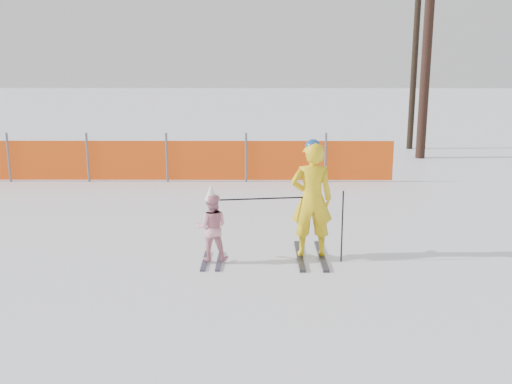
# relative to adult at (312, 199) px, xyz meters

# --- Properties ---
(ground) EXTENTS (120.00, 120.00, 0.00)m
(ground) POSITION_rel_adult_xyz_m (-0.85, -0.32, -0.93)
(ground) COLOR white
(ground) RESTS_ON ground
(adult) EXTENTS (0.66, 1.38, 1.85)m
(adult) POSITION_rel_adult_xyz_m (0.00, 0.00, 0.00)
(adult) COLOR black
(adult) RESTS_ON ground
(child) EXTENTS (0.50, 0.89, 1.21)m
(child) POSITION_rel_adult_xyz_m (-1.52, -0.22, -0.37)
(child) COLOR black
(child) RESTS_ON ground
(ski_poles) EXTENTS (1.86, 0.21, 1.11)m
(ski_poles) POSITION_rel_adult_xyz_m (-0.20, -0.15, -0.15)
(ski_poles) COLOR black
(ski_poles) RESTS_ON ground
(safety_fence) EXTENTS (15.73, 0.06, 1.25)m
(safety_fence) POSITION_rel_adult_xyz_m (-5.35, 5.72, -0.37)
(safety_fence) COLOR #595960
(safety_fence) RESTS_ON ground
(tree_trunks) EXTENTS (0.43, 2.24, 5.98)m
(tree_trunks) POSITION_rel_adult_xyz_m (4.37, 10.15, 2.04)
(tree_trunks) COLOR black
(tree_trunks) RESTS_ON ground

